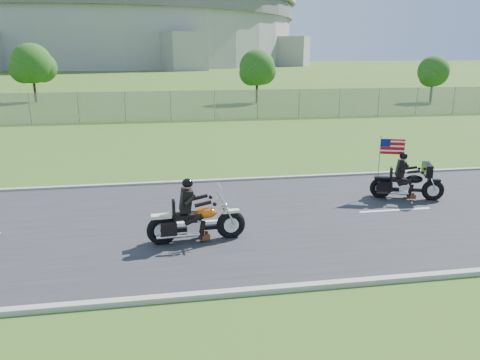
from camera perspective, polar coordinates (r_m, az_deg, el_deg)
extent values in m
plane|color=#34551A|center=(13.20, 2.74, -4.81)|extent=(420.00, 420.00, 0.00)
cube|color=#28282B|center=(13.19, 2.74, -4.73)|extent=(120.00, 8.00, 0.04)
cube|color=#9E9B93|center=(16.98, -0.17, 0.01)|extent=(120.00, 0.18, 0.12)
cube|color=#9E9B93|center=(9.61, 8.01, -12.76)|extent=(120.00, 0.18, 0.12)
cube|color=gray|center=(32.37, -13.82, 8.67)|extent=(60.00, 0.03, 2.00)
cylinder|color=#A3A099|center=(182.99, -15.72, 16.59)|extent=(130.00, 130.00, 20.00)
cylinder|color=#605E5B|center=(183.33, -15.89, 18.77)|extent=(132.00, 132.00, 4.00)
cylinder|color=#382316|center=(43.11, 2.07, 11.03)|extent=(0.22, 0.22, 2.52)
sphere|color=#1B4512|center=(43.00, 2.09, 13.54)|extent=(3.20, 3.20, 3.20)
sphere|color=#1B4512|center=(43.62, 2.80, 13.09)|extent=(2.40, 2.40, 2.40)
sphere|color=#1B4512|center=(42.52, 1.44, 12.92)|extent=(2.24, 2.24, 2.24)
cylinder|color=#382316|center=(47.56, -23.77, 10.34)|extent=(0.22, 0.22, 2.80)
sphere|color=#1B4512|center=(47.47, -24.05, 12.86)|extent=(3.60, 3.60, 3.60)
sphere|color=#1B4512|center=(47.84, -22.99, 12.50)|extent=(2.70, 2.70, 2.70)
sphere|color=#1B4512|center=(47.20, -24.87, 12.15)|extent=(2.52, 2.52, 2.52)
cylinder|color=#382316|center=(47.21, 22.30, 10.12)|extent=(0.22, 0.22, 2.24)
sphere|color=#1B4512|center=(47.12, 22.51, 12.15)|extent=(2.80, 2.80, 2.80)
sphere|color=#1B4512|center=(47.78, 22.79, 11.77)|extent=(2.10, 2.10, 2.10)
sphere|color=#1B4512|center=(46.58, 22.17, 11.67)|extent=(1.96, 1.96, 1.96)
torus|color=black|center=(11.74, -1.12, -5.44)|extent=(0.75, 0.23, 0.74)
torus|color=black|center=(11.52, -9.49, -6.08)|extent=(0.75, 0.23, 0.74)
ellipsoid|color=#E65E10|center=(11.50, -4.22, -4.01)|extent=(0.58, 0.36, 0.28)
cube|color=black|center=(11.45, -6.80, -4.38)|extent=(0.57, 0.34, 0.12)
cube|color=black|center=(11.33, -6.61, -2.50)|extent=(0.27, 0.42, 0.55)
sphere|color=black|center=(11.21, -6.43, -0.38)|extent=(0.29, 0.29, 0.27)
cube|color=silver|center=(11.42, -2.28, -1.57)|extent=(0.07, 0.46, 0.40)
torus|color=black|center=(15.86, 22.45, -1.16)|extent=(0.70, 0.39, 0.69)
torus|color=black|center=(15.58, 16.78, -0.91)|extent=(0.70, 0.39, 0.69)
ellipsoid|color=black|center=(15.65, 20.48, 0.10)|extent=(0.59, 0.45, 0.26)
cube|color=black|center=(15.57, 18.73, 0.05)|extent=(0.57, 0.43, 0.11)
cube|color=black|center=(15.50, 19.01, 1.34)|extent=(0.33, 0.42, 0.51)
sphere|color=black|center=(15.42, 19.31, 2.77)|extent=(0.32, 0.32, 0.25)
cube|color=black|center=(15.64, 21.86, 1.19)|extent=(0.44, 0.77, 0.37)
cube|color=#B70C11|center=(15.50, 18.10, 3.88)|extent=(0.71, 0.27, 0.48)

